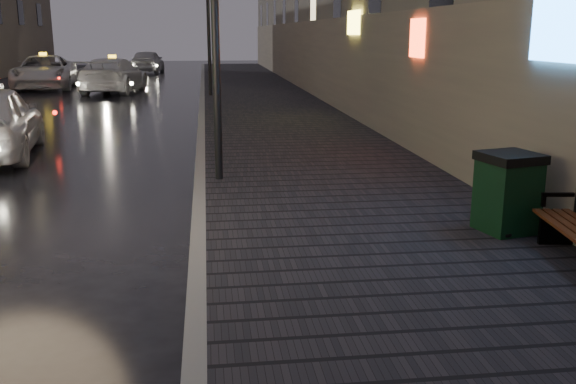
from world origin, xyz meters
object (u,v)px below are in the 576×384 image
car_far (148,62)px  lamp_far (208,13)px  trash_bin (508,192)px  taxi_mid (113,75)px  taxi_far (45,72)px

car_far → lamp_far: bearing=106.6°
trash_bin → taxi_mid: bearing=95.9°
trash_bin → taxi_far: (-11.79, 25.73, 0.13)m
trash_bin → car_far: 38.66m
taxi_mid → trash_bin: bearing=117.0°
lamp_far → taxi_mid: size_ratio=0.97×
car_far → trash_bin: bearing=105.6°
lamp_far → taxi_far: 10.47m
trash_bin → taxi_mid: taxi_mid is taller
taxi_far → car_far: 12.77m
lamp_far → car_far: 18.87m
lamp_far → taxi_mid: lamp_far is taller
taxi_far → car_far: size_ratio=1.28×
trash_bin → taxi_mid: 24.52m
lamp_far → taxi_mid: bearing=141.7°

